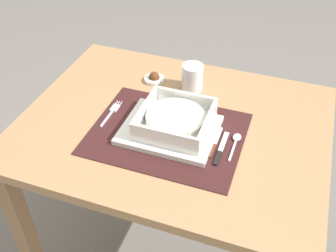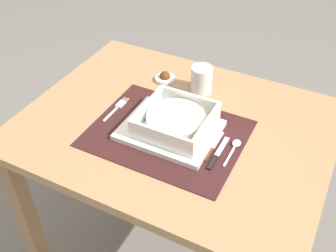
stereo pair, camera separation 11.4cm
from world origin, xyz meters
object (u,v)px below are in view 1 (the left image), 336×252
Objects in this scene: butter_knife at (220,150)px; bread_knife at (214,144)px; porridge_bowl at (175,120)px; fork at (112,111)px; spoon at (236,140)px; drinking_glass at (191,78)px; condiment_saucer at (154,78)px; dining_table at (173,149)px.

bread_knife is at bearing 139.18° from butter_knife.
porridge_bowl is 1.50× the size of bread_knife.
spoon is (0.39, -0.00, 0.00)m from fork.
drinking_glass is (-0.20, 0.21, 0.03)m from spoon.
bread_knife is 0.29m from drinking_glass.
drinking_glass reaches higher than fork.
porridge_bowl reaches higher than fork.
porridge_bowl is 2.88× the size of condiment_saucer.
condiment_saucer is (-0.13, 0.00, -0.03)m from drinking_glass.
porridge_bowl is 0.18m from spoon.
dining_table is at bearing 117.07° from porridge_bowl.
dining_table is 0.16m from porridge_bowl.
spoon reaches higher than dining_table.
condiment_saucer is (-0.27, 0.25, 0.00)m from bread_knife.
fork is at bearing -105.52° from condiment_saucer.
butter_knife is at bearing -58.05° from drinking_glass.
drinking_glass is at bearing 47.62° from fork.
fork is 0.34m from bread_knife.
spoon is at bearing -33.01° from condiment_saucer.
spoon is at bearing 37.36° from bread_knife.
porridge_bowl is 0.21m from fork.
drinking_glass reaches higher than spoon.
condiment_saucer is at bearing 74.33° from fork.
drinking_glass is at bearing 95.40° from porridge_bowl.
condiment_saucer is at bearing 138.00° from butter_knife.
dining_table is 4.62× the size of porridge_bowl.
fork is at bearing 175.12° from porridge_bowl.
butter_knife is at bearing -35.23° from bread_knife.
condiment_saucer is at bearing 125.09° from dining_table.
bread_knife is at bearing -150.70° from spoon.
porridge_bowl is 0.28m from condiment_saucer.
butter_knife is 0.40m from condiment_saucer.
drinking_glass is (-0.14, 0.25, 0.03)m from bread_knife.
bread_knife is (-0.05, -0.03, -0.00)m from spoon.
spoon is (0.18, 0.01, -0.03)m from porridge_bowl.
butter_knife is at bearing -9.34° from fork.
drinking_glass is (-0.17, 0.27, 0.03)m from butter_knife.
drinking_glass reaches higher than bread_knife.
butter_knife is 0.03m from bread_knife.
fork is 1.01× the size of bread_knife.
spoon is 1.30× the size of drinking_glass.
porridge_bowl is at bearing -5.04° from fork.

